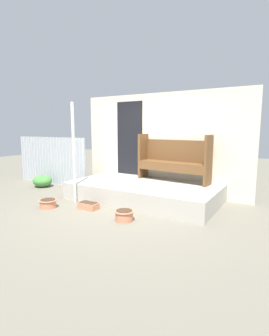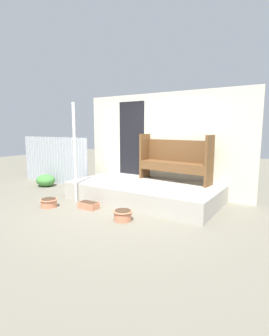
% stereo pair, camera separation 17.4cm
% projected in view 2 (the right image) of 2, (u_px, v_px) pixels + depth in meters
% --- Properties ---
extents(ground_plane, '(24.00, 24.00, 0.00)m').
position_uv_depth(ground_plane, '(118.00, 209.00, 5.55)').
color(ground_plane, '#706B5B').
extents(porch_slab, '(3.45, 1.81, 0.41)m').
position_uv_depth(porch_slab, '(144.00, 192.00, 6.21)').
color(porch_slab, '#B7B2A5').
rests_on(porch_slab, ground_plane).
extents(house_wall, '(4.65, 0.08, 2.60)m').
position_uv_depth(house_wall, '(161.00, 144.00, 6.84)').
color(house_wall, beige).
rests_on(house_wall, ground_plane).
extents(fence_corrugated, '(2.76, 0.05, 1.44)m').
position_uv_depth(fence_corrugated, '(54.00, 160.00, 8.08)').
color(fence_corrugated, '#ADB2B7').
rests_on(fence_corrugated, ground_plane).
extents(support_post, '(0.07, 0.07, 2.27)m').
position_uv_depth(support_post, '(75.00, 153.00, 5.95)').
color(support_post, silver).
rests_on(support_post, ground_plane).
extents(bench, '(1.85, 0.57, 1.14)m').
position_uv_depth(bench, '(175.00, 158.00, 6.34)').
color(bench, brown).
rests_on(bench, porch_slab).
extents(flower_pot_left, '(0.38, 0.38, 0.18)m').
position_uv_depth(flower_pot_left, '(49.00, 202.00, 5.71)').
color(flower_pot_left, tan).
rests_on(flower_pot_left, ground_plane).
extents(flower_pot_middle, '(0.37, 0.37, 0.20)m').
position_uv_depth(flower_pot_middle, '(123.00, 215.00, 4.86)').
color(flower_pot_middle, tan).
rests_on(flower_pot_middle, ground_plane).
extents(planter_box_rect, '(0.43, 0.23, 0.15)m').
position_uv_depth(planter_box_rect, '(89.00, 205.00, 5.59)').
color(planter_box_rect, tan).
rests_on(planter_box_rect, ground_plane).
extents(shrub_by_fence, '(0.58, 0.52, 0.35)m').
position_uv_depth(shrub_by_fence, '(46.00, 180.00, 7.75)').
color(shrub_by_fence, '#478C3D').
rests_on(shrub_by_fence, ground_plane).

